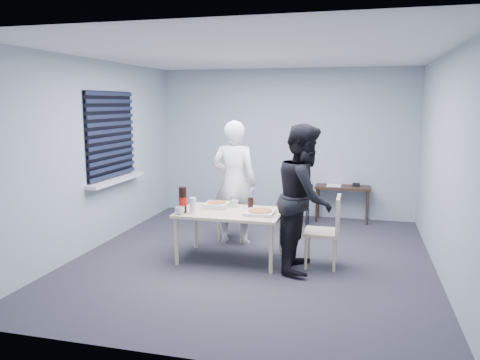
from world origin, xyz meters
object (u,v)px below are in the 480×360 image
(stool, at_px, (300,204))
(backpack, at_px, (300,186))
(person_white, at_px, (234,183))
(mug_a, at_px, (180,211))
(side_table, at_px, (343,191))
(mug_b, at_px, (235,203))
(dining_table, at_px, (230,216))
(soda_bottle, at_px, (183,200))
(person_black, at_px, (305,198))
(chair_right, at_px, (329,226))
(chair_far, at_px, (234,204))

(stool, distance_m, backpack, 0.30)
(person_white, bearing_deg, mug_a, 68.40)
(side_table, height_order, mug_b, mug_b)
(dining_table, bearing_deg, mug_a, -150.41)
(dining_table, height_order, soda_bottle, soda_bottle)
(dining_table, xyz_separation_m, stool, (0.64, 1.91, -0.21))
(person_black, bearing_deg, chair_right, -64.76)
(chair_right, relative_size, mug_a, 7.24)
(side_table, bearing_deg, soda_bottle, -125.57)
(side_table, bearing_deg, mug_a, -124.47)
(soda_bottle, bearing_deg, side_table, 54.43)
(side_table, distance_m, backpack, 0.85)
(person_black, distance_m, mug_b, 1.04)
(person_white, bearing_deg, chair_far, -75.39)
(chair_far, relative_size, mug_b, 8.90)
(dining_table, relative_size, mug_a, 10.74)
(mug_b, bearing_deg, side_table, 58.44)
(chair_far, relative_size, stool, 1.86)
(dining_table, relative_size, side_table, 1.45)
(person_white, relative_size, backpack, 4.67)
(mug_b, bearing_deg, backpack, 68.28)
(mug_b, distance_m, soda_bottle, 0.73)
(person_white, bearing_deg, side_table, -130.95)
(person_black, distance_m, stool, 2.08)
(dining_table, height_order, stool, dining_table)
(backpack, relative_size, mug_a, 3.08)
(side_table, xyz_separation_m, mug_b, (-1.32, -2.15, 0.16))
(soda_bottle, bearing_deg, person_white, 66.17)
(person_black, distance_m, backpack, 2.01)
(mug_b, bearing_deg, chair_right, -8.90)
(chair_right, height_order, mug_a, chair_right)
(backpack, xyz_separation_m, mug_a, (-1.20, -2.22, 0.03))
(side_table, bearing_deg, person_white, -130.95)
(dining_table, distance_m, chair_far, 1.00)
(side_table, distance_m, mug_a, 3.31)
(backpack, bearing_deg, dining_table, -102.17)
(person_black, bearing_deg, chair_far, 47.80)
(person_black, relative_size, backpack, 4.67)
(person_black, xyz_separation_m, mug_b, (-0.96, 0.33, -0.20))
(chair_right, relative_size, soda_bottle, 2.72)
(stool, bearing_deg, person_black, -81.23)
(soda_bottle, bearing_deg, chair_far, 73.54)
(mug_b, bearing_deg, person_black, -19.12)
(person_white, distance_m, mug_b, 0.53)
(chair_far, xyz_separation_m, soda_bottle, (-0.35, -1.18, 0.29))
(chair_right, distance_m, stool, 1.95)
(backpack, bearing_deg, mug_a, -111.96)
(dining_table, distance_m, backpack, 2.01)
(chair_right, relative_size, side_table, 0.97)
(chair_far, distance_m, person_black, 1.61)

